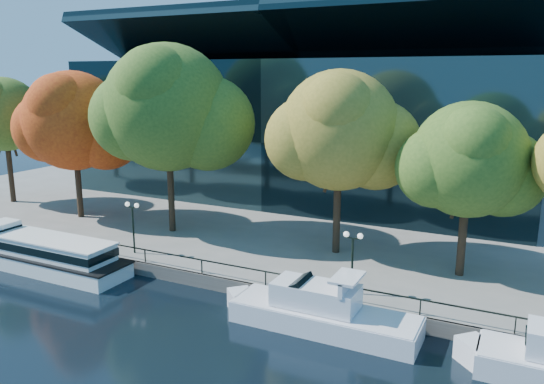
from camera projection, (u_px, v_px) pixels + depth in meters
The scene contains 13 objects.
ground at pixel (175, 304), 34.44m from camera, with size 160.00×160.00×0.00m, color black.
promenade at pixel (350, 189), 66.15m from camera, with size 90.00×67.08×1.00m.
railing at pixel (202, 260), 36.86m from camera, with size 88.20×0.08×0.99m.
convention_building at pixel (307, 127), 62.12m from camera, with size 50.00×24.57×21.43m.
tour_boat at pixel (38, 251), 40.55m from camera, with size 16.49×3.68×3.13m.
cruiser_near at pixel (316, 310), 30.96m from camera, with size 12.25×3.16×3.55m.
tree_0 at pixel (5, 116), 55.63m from camera, with size 9.70×7.96×13.33m.
tree_1 at pixel (75, 123), 49.53m from camera, with size 11.62×9.53×13.95m.
tree_2 at pixel (169, 111), 44.59m from camera, with size 13.45×11.03×16.19m.
tree_3 at pixel (341, 133), 39.25m from camera, with size 11.25×9.22×14.00m.
tree_4 at pixel (471, 162), 34.87m from camera, with size 9.64×7.90×11.93m.
lamp_1 at pixel (133, 216), 40.56m from camera, with size 1.26×0.36×4.03m.
lamp_2 at pixel (353, 249), 32.98m from camera, with size 1.26×0.36×4.03m.
Camera 1 is at (19.87, -25.89, 14.62)m, focal length 35.00 mm.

